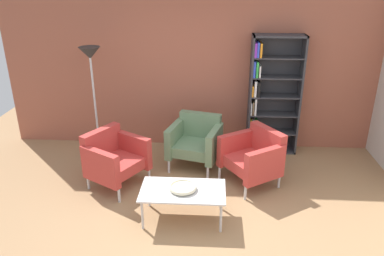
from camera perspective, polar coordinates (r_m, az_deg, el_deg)
ground_plane at (r=4.49m, az=-0.05°, el=-15.53°), size 8.32×8.32×0.00m
brick_back_panel at (r=6.12m, az=1.41°, el=10.22°), size 6.40×0.12×2.90m
bookshelf_tall at (r=6.12m, az=11.71°, el=4.82°), size 0.80×0.30×1.90m
coffee_table_low at (r=4.50m, az=-1.39°, el=-9.67°), size 1.00×0.56×0.40m
decorative_bowl at (r=4.47m, az=-1.39°, el=-8.95°), size 0.32×0.32×0.05m
armchair_near_window at (r=5.28m, az=9.33°, el=-4.20°), size 0.93×0.94×0.78m
armchair_corner_red at (r=5.67m, az=0.57°, el=-1.90°), size 0.86×0.82×0.78m
armchair_by_bookshelf at (r=5.27m, az=-11.71°, el=-4.42°), size 0.91×0.94×0.78m
floor_lamp_torchiere at (r=5.93m, az=-15.03°, el=9.01°), size 0.32×0.32×1.74m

